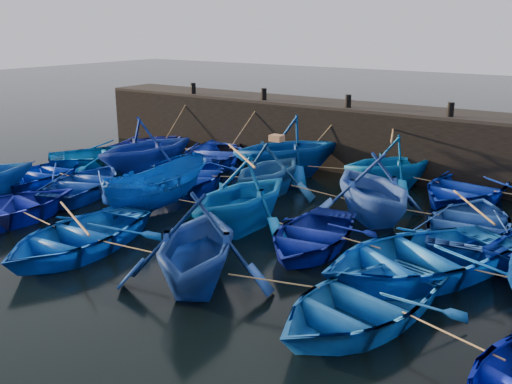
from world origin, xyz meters
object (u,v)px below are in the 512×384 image
Objects in this scene: boat_8 at (193,174)px; boat_13 at (45,173)px; boat_0 at (148,145)px; wooden_crate at (277,138)px.

boat_13 is (-4.82, -2.85, -0.07)m from boat_8.
wooden_crate is at bearing 168.94° from boat_0.
boat_8 reaches higher than boat_0.
boat_13 is at bearing 98.91° from boat_0.
boat_13 is 8.94m from wooden_crate.
boat_8 is at bearing 155.07° from boat_0.
boat_0 is 1.07× the size of boat_13.
boat_0 is 0.92× the size of boat_8.
boat_0 is at bearing -98.17° from boat_13.
boat_13 is (0.45, -5.82, -0.03)m from boat_0.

